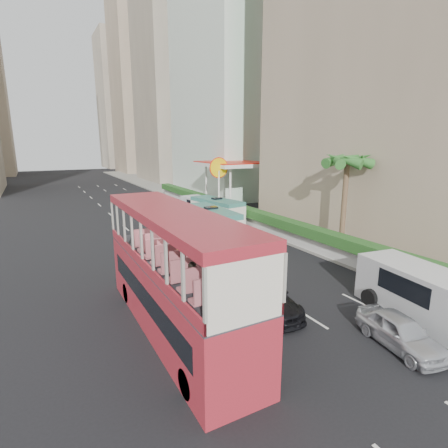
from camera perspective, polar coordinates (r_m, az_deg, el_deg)
ground_plane at (r=18.13m, az=10.50°, el=-11.93°), size 200.00×200.00×0.00m
double_decker_bus at (r=14.35m, az=-8.23°, el=-7.74°), size 2.50×11.00×5.06m
car_silver_lane_a at (r=23.01m, az=-4.05°, el=-6.25°), size 1.93×4.28×1.36m
car_silver_lane_b at (r=15.64m, az=26.58°, el=-17.47°), size 2.16×3.94×1.27m
car_black at (r=16.85m, az=6.58°, el=-13.81°), size 2.23×4.81×1.36m
van_asset at (r=34.50m, az=-8.04°, el=0.21°), size 2.86×4.67×1.21m
minibus_near at (r=26.77m, az=-2.12°, el=-0.38°), size 2.13×6.23×2.75m
minibus_far at (r=32.25m, az=-1.15°, el=1.80°), size 2.90×6.10×2.60m
panel_van_near at (r=17.99m, az=29.42°, el=-9.80°), size 2.98×5.86×2.24m
panel_van_far at (r=36.53m, az=-3.73°, el=2.67°), size 2.63×5.36×2.06m
sidewalk at (r=43.07m, az=-1.11°, el=3.01°), size 6.00×120.00×0.18m
kerb_wall at (r=32.21m, az=3.51°, el=0.64°), size 0.30×44.00×1.00m
hedge at (r=32.04m, az=3.53°, el=2.12°), size 1.10×44.00×0.70m
palm_tree at (r=25.13m, az=18.98°, el=2.69°), size 0.36×0.36×6.40m
shell_station at (r=41.42m, az=1.39°, el=6.33°), size 6.50×8.00×5.50m
tower_mid at (r=78.15m, az=-7.13°, el=25.82°), size 16.00×16.00×50.00m
tower_far_a at (r=99.61m, az=-13.12°, el=21.04°), size 14.00×14.00×44.00m
tower_far_b at (r=120.48m, az=-16.07°, el=18.47°), size 14.00×14.00×40.00m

